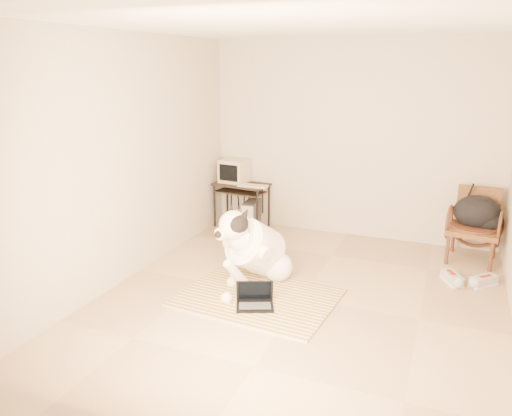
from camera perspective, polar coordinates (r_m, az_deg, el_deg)
The scene contains 16 objects.
floor at distance 5.31m, azimuth 5.25°, elevation -10.28°, with size 4.50×4.50×0.00m, color tan.
ceiling at distance 4.78m, azimuth 6.13°, elevation 20.19°, with size 4.50×4.50×0.00m, color white.
wall_back at distance 7.02m, azimuth 10.92°, elevation 7.58°, with size 4.50×4.50×0.00m, color #BFB29D.
wall_front at distance 2.86m, azimuth -7.32°, elevation -4.54°, with size 4.50×4.50×0.00m, color #BFB29D.
wall_left at distance 5.74m, azimuth -13.94°, elevation 5.56°, with size 4.50×4.50×0.00m, color #BFB29D.
rug at distance 5.30m, azimuth 0.18°, elevation -10.17°, with size 1.67×1.33×0.02m.
dog at distance 5.51m, azimuth -0.10°, elevation -4.78°, with size 0.73×1.35×0.98m.
laptop at distance 5.08m, azimuth -0.14°, elevation -10.44°, with size 0.44×0.39×0.26m.
computer_desk at distance 7.38m, azimuth -1.70°, elevation 2.08°, with size 0.83×0.52×0.66m.
crt_monitor at distance 7.45m, azimuth -2.47°, elevation 4.28°, with size 0.42×0.40×0.34m.
desk_keyboard at distance 7.17m, azimuth -0.36°, elevation 2.54°, with size 0.42×0.16×0.03m, color #BEAF95.
pc_tower at distance 7.40m, azimuth -0.55°, elevation -0.81°, with size 0.23×0.46×0.41m.
rattan_chair at distance 6.70m, azimuth 23.69°, elevation -1.81°, with size 0.65×0.64×0.89m.
backpack at distance 6.68m, azimuth 24.14°, elevation -0.58°, with size 0.59×0.46×0.41m.
sneaker_left at distance 6.04m, azimuth 21.47°, elevation -7.48°, with size 0.26×0.35×0.11m.
sneaker_right at distance 6.09m, azimuth 24.56°, elevation -7.65°, with size 0.32×0.32×0.11m.
Camera 1 is at (1.33, -4.57, 2.35)m, focal length 35.00 mm.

